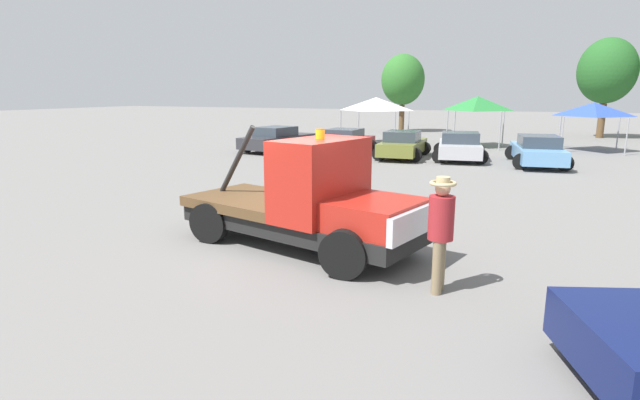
# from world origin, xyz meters

# --- Properties ---
(ground_plane) EXTENTS (160.00, 160.00, 0.00)m
(ground_plane) POSITION_xyz_m (0.00, 0.00, 0.00)
(ground_plane) COLOR slate
(tow_truck) EXTENTS (5.72, 3.19, 2.52)m
(tow_truck) POSITION_xyz_m (0.33, -0.08, 0.97)
(tow_truck) COLOR black
(tow_truck) RESTS_ON ground
(person_near_truck) EXTENTS (0.43, 0.43, 1.92)m
(person_near_truck) POSITION_xyz_m (3.18, -1.33, 1.13)
(person_near_truck) COLOR #847051
(person_near_truck) RESTS_ON ground
(parked_car_charcoal) EXTENTS (3.00, 5.11, 1.34)m
(parked_car_charcoal) POSITION_xyz_m (-8.60, 15.37, 0.65)
(parked_car_charcoal) COLOR #2D2D33
(parked_car_charcoal) RESTS_ON ground
(parked_car_maroon) EXTENTS (2.48, 4.36, 1.34)m
(parked_car_maroon) POSITION_xyz_m (-4.59, 15.31, 0.65)
(parked_car_maroon) COLOR maroon
(parked_car_maroon) RESTS_ON ground
(parked_car_olive) EXTENTS (2.52, 4.46, 1.34)m
(parked_car_olive) POSITION_xyz_m (-1.48, 15.09, 0.65)
(parked_car_olive) COLOR olive
(parked_car_olive) RESTS_ON ground
(parked_car_silver) EXTENTS (2.92, 4.51, 1.34)m
(parked_car_silver) POSITION_xyz_m (1.22, 15.45, 0.65)
(parked_car_silver) COLOR #B7B7BC
(parked_car_silver) RESTS_ON ground
(parked_car_skyblue) EXTENTS (2.86, 5.06, 1.34)m
(parked_car_skyblue) POSITION_xyz_m (4.66, 15.01, 0.65)
(parked_car_skyblue) COLOR #669ED1
(parked_car_skyblue) RESTS_ON ground
(canopy_tent_white) EXTENTS (3.49, 3.49, 2.87)m
(canopy_tent_white) POSITION_xyz_m (-4.82, 21.47, 2.46)
(canopy_tent_white) COLOR #9E9EA3
(canopy_tent_white) RESTS_ON ground
(canopy_tent_green) EXTENTS (2.98, 2.98, 2.96)m
(canopy_tent_green) POSITION_xyz_m (1.26, 21.85, 2.54)
(canopy_tent_green) COLOR #9E9EA3
(canopy_tent_green) RESTS_ON ground
(canopy_tent_blue) EXTENTS (3.06, 3.06, 2.65)m
(canopy_tent_blue) POSITION_xyz_m (7.35, 22.03, 2.27)
(canopy_tent_blue) COLOR #9E9EA3
(canopy_tent_blue) RESTS_ON ground
(tree_left) EXTENTS (3.45, 3.45, 6.17)m
(tree_left) POSITION_xyz_m (-5.59, 31.33, 4.14)
(tree_left) COLOR brown
(tree_left) RESTS_ON ground
(tree_center) EXTENTS (3.84, 3.84, 6.86)m
(tree_center) POSITION_xyz_m (8.77, 31.31, 4.60)
(tree_center) COLOR brown
(tree_center) RESTS_ON ground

